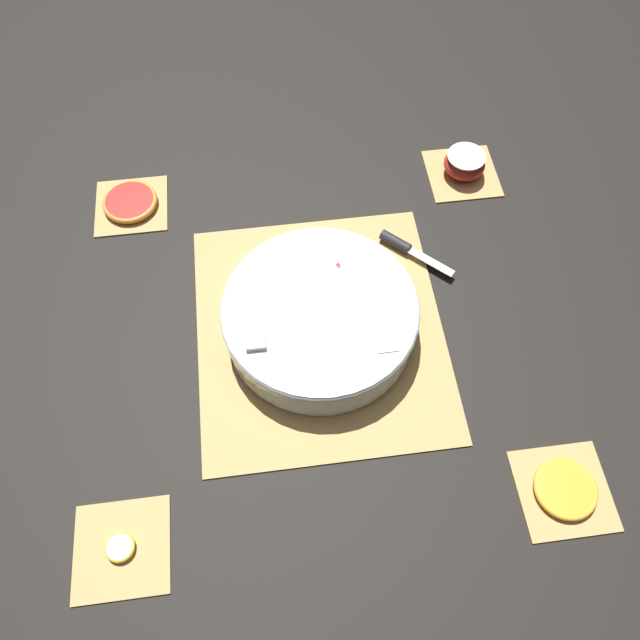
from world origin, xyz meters
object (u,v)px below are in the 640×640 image
object	(u,v)px
apple_half	(465,163)
orange_slice_whole	(566,489)
paring_knife	(399,244)
fruit_salad_bowl	(320,316)
banana_coin_single	(120,548)
grapefruit_slice	(130,202)

from	to	relation	value
apple_half	orange_slice_whole	size ratio (longest dim) A/B	0.85
apple_half	orange_slice_whole	bearing A→B (deg)	180.00
paring_knife	fruit_salad_bowl	bearing A→B (deg)	132.67
fruit_salad_bowl	banana_coin_single	size ratio (longest dim) A/B	7.68
fruit_salad_bowl	apple_half	size ratio (longest dim) A/B	4.01
orange_slice_whole	paring_knife	bearing A→B (deg)	18.85
fruit_salad_bowl	orange_slice_whole	xyz separation A→B (m)	(-0.29, -0.30, -0.03)
apple_half	orange_slice_whole	xyz separation A→B (m)	(-0.59, 0.00, -0.02)
apple_half	grapefruit_slice	size ratio (longest dim) A/B	0.77
paring_knife	orange_slice_whole	bearing A→B (deg)	-161.15
grapefruit_slice	fruit_salad_bowl	bearing A→B (deg)	-134.28
banana_coin_single	grapefruit_slice	distance (m)	0.59
orange_slice_whole	fruit_salad_bowl	bearing A→B (deg)	45.77
fruit_salad_bowl	apple_half	xyz separation A→B (m)	(0.29, -0.30, -0.02)
paring_knife	apple_half	bearing A→B (deg)	-44.14
fruit_salad_bowl	banana_coin_single	distance (m)	0.42
paring_knife	apple_half	distance (m)	0.21
paring_knife	orange_slice_whole	size ratio (longest dim) A/B	1.29
fruit_salad_bowl	apple_half	world-z (taller)	fruit_salad_bowl
banana_coin_single	paring_knife	bearing A→B (deg)	-46.29
fruit_salad_bowl	paring_knife	xyz separation A→B (m)	(0.14, -0.15, -0.03)
paring_knife	apple_half	size ratio (longest dim) A/B	1.51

